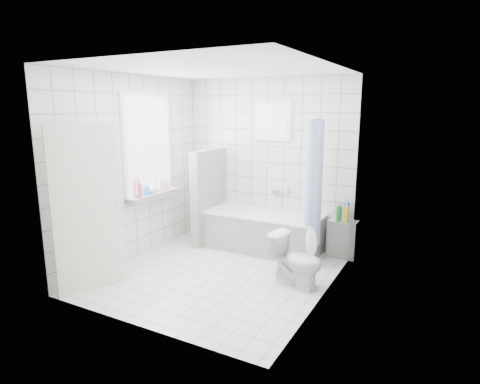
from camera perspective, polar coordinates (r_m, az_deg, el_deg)
The scene contains 19 objects.
ground at distance 5.42m, azimuth -3.06°, elevation -11.47°, with size 3.00×3.00×0.00m, color white.
ceiling at distance 5.00m, azimuth -3.40°, elevation 17.06°, with size 3.00×3.00×0.00m, color white.
wall_back at distance 6.36m, azimuth 3.85°, elevation 4.21°, with size 2.80×0.02×2.60m, color white.
wall_front at distance 3.87m, azimuth -14.86°, elevation -1.16°, with size 2.80×0.02×2.60m, color white.
wall_left at distance 5.89m, azimuth -14.94°, elevation 3.22°, with size 0.02×3.00×2.60m, color white.
wall_right at distance 4.49m, azimuth 12.22°, elevation 0.73°, with size 0.02×3.00×2.60m, color white.
window_left at distance 6.05m, azimuth -12.84°, elevation 6.40°, with size 0.01×0.90×1.40m, color white.
window_back at distance 6.22m, azimuth 4.61°, elevation 10.04°, with size 0.50×0.01×0.50m, color white.
window_sill at distance 6.13m, azimuth -12.20°, elevation -0.51°, with size 0.18×1.02×0.08m, color white.
door at distance 4.97m, azimuth -20.88°, elevation -2.25°, with size 0.04×0.80×2.00m, color silver.
bathtub at distance 6.20m, azimuth 3.33°, elevation -5.57°, with size 1.77×0.77×0.58m.
partition_wall at distance 6.48m, azimuth -4.45°, elevation -0.60°, with size 0.15×0.85×1.50m, color white.
tiled_ledge at distance 6.07m, azimuth 14.39°, elevation -6.46°, with size 0.40×0.24×0.55m, color white.
toilet at distance 5.00m, azimuth 8.05°, elevation -9.59°, with size 0.37×0.64×0.65m, color white.
curtain_rod at distance 5.59m, azimuth 11.25°, elevation 10.16°, with size 0.02×0.02×0.80m, color silver.
shower_curtain at distance 5.57m, azimuth 10.48°, elevation 0.84°, with size 0.14×0.48×1.78m, color #5382F5, non-canonical shape.
tub_faucet at distance 6.31m, azimuth 5.50°, elevation -0.03°, with size 0.18×0.06×0.06m, color silver.
sill_bottles at distance 6.04m, azimuth -12.61°, elevation 0.84°, with size 0.17×0.77×0.30m.
ledge_bottles at distance 5.93m, azimuth 14.43°, elevation -2.95°, with size 0.18×0.19×0.26m.
Camera 1 is at (2.60, -4.24, 2.15)m, focal length 30.00 mm.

